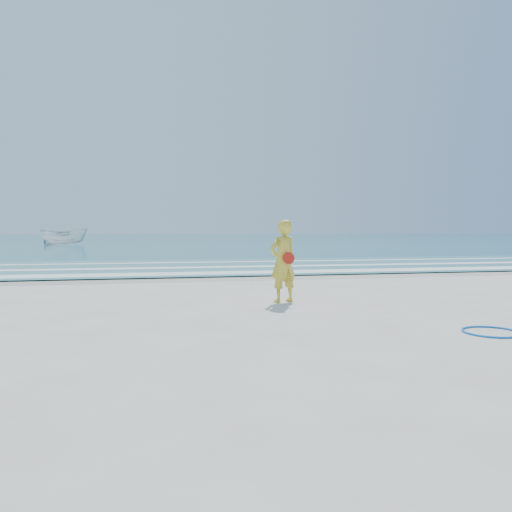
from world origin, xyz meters
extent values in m
plane|color=silver|center=(0.00, 0.00, 0.00)|extent=(400.00, 400.00, 0.00)
cube|color=#B2A893|center=(0.00, 9.00, 0.00)|extent=(400.00, 2.40, 0.00)
cube|color=#19727F|center=(0.00, 105.00, 0.02)|extent=(400.00, 190.00, 0.04)
cube|color=#59B7AD|center=(0.00, 14.00, 0.04)|extent=(400.00, 10.00, 0.01)
cube|color=white|center=(0.00, 10.30, 0.05)|extent=(400.00, 1.40, 0.01)
cube|color=white|center=(0.00, 13.20, 0.05)|extent=(400.00, 0.90, 0.01)
cube|color=white|center=(0.00, 16.50, 0.05)|extent=(400.00, 0.60, 0.01)
torus|color=blue|center=(3.28, -1.00, 0.02)|extent=(0.97, 0.97, 0.03)
imported|color=white|center=(-10.86, 48.58, 0.97)|extent=(5.12, 3.13, 1.85)
sphere|color=black|center=(18.45, 65.79, 0.25)|extent=(0.43, 0.43, 0.43)
imported|color=gold|center=(0.92, 2.96, 0.93)|extent=(0.80, 0.67, 1.86)
cylinder|color=red|center=(1.00, 2.78, 1.01)|extent=(0.27, 0.08, 0.27)
camera|label=1|loc=(-2.04, -7.89, 1.64)|focal=35.00mm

